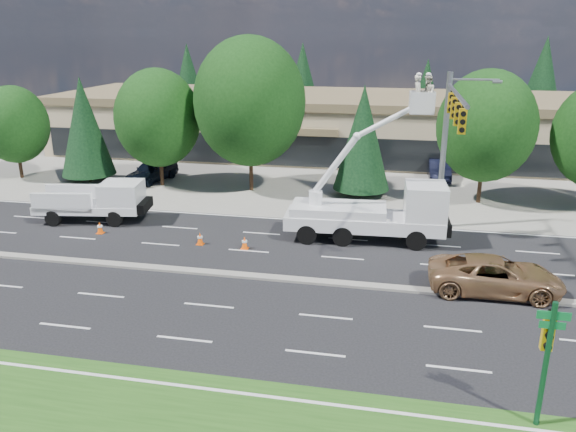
% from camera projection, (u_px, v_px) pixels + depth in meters
% --- Properties ---
extents(ground, '(140.00, 140.00, 0.00)m').
position_uv_depth(ground, '(231.00, 275.00, 26.78)').
color(ground, black).
rests_on(ground, ground).
extents(concrete_apron, '(140.00, 22.00, 0.01)m').
position_uv_depth(concrete_apron, '(303.00, 176.00, 45.41)').
color(concrete_apron, gray).
rests_on(concrete_apron, ground).
extents(road_median, '(120.00, 0.55, 0.12)m').
position_uv_depth(road_median, '(231.00, 274.00, 26.76)').
color(road_median, gray).
rests_on(road_median, ground).
extents(strip_mall, '(50.40, 15.40, 5.50)m').
position_uv_depth(strip_mall, '(322.00, 122.00, 53.82)').
color(strip_mall, tan).
rests_on(strip_mall, ground).
extents(tree_front_a, '(5.22, 5.22, 7.24)m').
position_uv_depth(tree_front_a, '(14.00, 125.00, 43.59)').
color(tree_front_a, '#332114').
rests_on(tree_front_a, ground).
extents(tree_front_b, '(4.04, 4.04, 7.97)m').
position_uv_depth(tree_front_b, '(84.00, 126.00, 42.44)').
color(tree_front_b, '#332114').
rests_on(tree_front_b, ground).
extents(tree_front_c, '(6.26, 6.26, 8.68)m').
position_uv_depth(tree_front_c, '(158.00, 118.00, 41.06)').
color(tree_front_c, '#332114').
rests_on(tree_front_c, ground).
extents(tree_front_d, '(7.90, 7.90, 10.96)m').
position_uv_depth(tree_front_d, '(250.00, 102.00, 39.33)').
color(tree_front_d, '#332114').
rests_on(tree_front_d, ground).
extents(tree_front_e, '(3.94, 3.94, 7.76)m').
position_uv_depth(tree_front_e, '(363.00, 138.00, 38.52)').
color(tree_front_e, '#332114').
rests_on(tree_front_e, ground).
extents(tree_front_f, '(6.41, 6.41, 8.90)m').
position_uv_depth(tree_front_f, '(486.00, 126.00, 36.68)').
color(tree_front_f, '#332114').
rests_on(tree_front_f, ground).
extents(tree_back_a, '(5.00, 5.00, 9.86)m').
position_uv_depth(tree_back_a, '(188.00, 83.00, 67.66)').
color(tree_back_a, '#332114').
rests_on(tree_back_a, ground).
extents(tree_back_b, '(5.08, 5.08, 10.01)m').
position_uv_depth(tree_back_b, '(303.00, 84.00, 64.99)').
color(tree_back_b, '#332114').
rests_on(tree_back_b, ground).
extents(tree_back_c, '(4.23, 4.23, 8.35)m').
position_uv_depth(tree_back_c, '(426.00, 94.00, 62.63)').
color(tree_back_c, '#332114').
rests_on(tree_back_c, ground).
extents(tree_back_d, '(5.47, 5.47, 10.78)m').
position_uv_depth(tree_back_d, '(542.00, 84.00, 59.96)').
color(tree_back_d, '#332114').
rests_on(tree_back_d, ground).
extents(signal_mast, '(2.76, 10.16, 9.00)m').
position_uv_depth(signal_mast, '(449.00, 132.00, 29.57)').
color(signal_mast, gray).
rests_on(signal_mast, ground).
extents(street_sign_pole, '(0.90, 0.44, 4.00)m').
position_uv_depth(street_sign_pole, '(547.00, 350.00, 15.93)').
color(street_sign_pole, '#0D3C21').
rests_on(street_sign_pole, ground).
extents(utility_pickup, '(6.67, 3.36, 2.44)m').
position_uv_depth(utility_pickup, '(98.00, 205.00, 34.27)').
color(utility_pickup, white).
rests_on(utility_pickup, ground).
extents(bucket_truck, '(8.79, 3.16, 9.13)m').
position_uv_depth(bucket_truck, '(379.00, 207.00, 30.74)').
color(bucket_truck, white).
rests_on(bucket_truck, ground).
extents(traffic_cone_a, '(0.40, 0.40, 0.70)m').
position_uv_depth(traffic_cone_a, '(100.00, 228.00, 32.31)').
color(traffic_cone_a, '#FC5607').
rests_on(traffic_cone_a, ground).
extents(traffic_cone_b, '(0.40, 0.40, 0.70)m').
position_uv_depth(traffic_cone_b, '(200.00, 238.00, 30.60)').
color(traffic_cone_b, '#FC5607').
rests_on(traffic_cone_b, ground).
extents(traffic_cone_c, '(0.40, 0.40, 0.70)m').
position_uv_depth(traffic_cone_c, '(245.00, 243.00, 29.97)').
color(traffic_cone_c, '#FC5607').
rests_on(traffic_cone_c, ground).
extents(minivan, '(5.83, 2.74, 1.61)m').
position_uv_depth(minivan, '(495.00, 275.00, 24.82)').
color(minivan, '#A97C51').
rests_on(minivan, ground).
extents(parked_car_west, '(2.99, 5.24, 1.68)m').
position_uv_depth(parked_car_west, '(152.00, 171.00, 43.55)').
color(parked_car_west, black).
rests_on(parked_car_west, ground).
extents(parked_car_east, '(1.66, 4.67, 1.54)m').
position_uv_depth(parked_car_east, '(439.00, 170.00, 44.09)').
color(parked_car_east, black).
rests_on(parked_car_east, ground).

